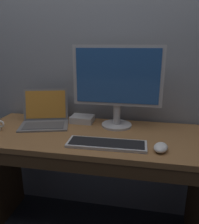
% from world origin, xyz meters
% --- Properties ---
extents(back_wall, '(3.88, 0.04, 2.69)m').
position_xyz_m(back_wall, '(0.00, 0.33, 1.34)').
color(back_wall, gray).
rests_on(back_wall, ground).
extents(desk, '(1.42, 0.58, 0.77)m').
position_xyz_m(desk, '(0.00, -0.01, 0.53)').
color(desk, olive).
rests_on(desk, ground).
extents(laptop_space_gray, '(0.37, 0.34, 0.22)m').
position_xyz_m(laptop_space_gray, '(-0.34, 0.11, 0.82)').
color(laptop_space_gray, slate).
rests_on(laptop_space_gray, desk).
extents(external_monitor, '(0.56, 0.20, 0.52)m').
position_xyz_m(external_monitor, '(0.14, 0.14, 1.07)').
color(external_monitor, '#B7B7BC').
rests_on(external_monitor, desk).
extents(wired_keyboard, '(0.43, 0.15, 0.02)m').
position_xyz_m(wired_keyboard, '(0.13, -0.15, 0.77)').
color(wired_keyboard, '#BCBCC1').
rests_on(wired_keyboard, desk).
extents(computer_mouse, '(0.09, 0.12, 0.04)m').
position_xyz_m(computer_mouse, '(0.41, -0.17, 0.79)').
color(computer_mouse, white).
rests_on(computer_mouse, desk).
extents(external_drive_box, '(0.16, 0.12, 0.04)m').
position_xyz_m(external_drive_box, '(-0.10, 0.19, 0.79)').
color(external_drive_box, silver).
rests_on(external_drive_box, desk).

